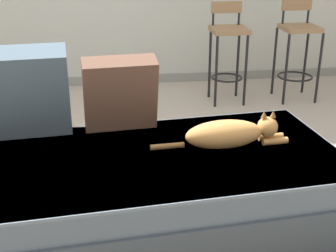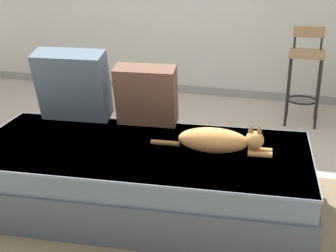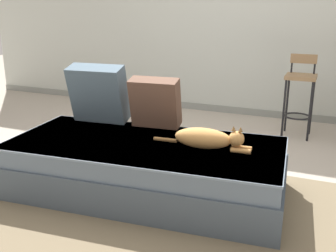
# 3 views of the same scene
# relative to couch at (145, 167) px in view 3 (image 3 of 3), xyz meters

# --- Properties ---
(ground_plane) EXTENTS (16.00, 16.00, 0.00)m
(ground_plane) POSITION_rel_couch_xyz_m (0.00, 0.40, -0.21)
(ground_plane) COLOR #A89E8E
(ground_plane) RESTS_ON ground
(wall_back_panel) EXTENTS (8.00, 0.10, 2.60)m
(wall_back_panel) POSITION_rel_couch_xyz_m (0.00, 2.65, 1.09)
(wall_back_panel) COLOR #B7BCB2
(wall_back_panel) RESTS_ON ground
(wall_baseboard_trim) EXTENTS (8.00, 0.02, 0.09)m
(wall_baseboard_trim) POSITION_rel_couch_xyz_m (0.00, 2.60, -0.16)
(wall_baseboard_trim) COLOR gray
(wall_baseboard_trim) RESTS_ON ground
(area_rug) EXTENTS (2.80, 2.08, 0.01)m
(area_rug) POSITION_rel_couch_xyz_m (0.00, -0.30, -0.20)
(area_rug) COLOR #75664C
(area_rug) RESTS_ON ground
(couch) EXTENTS (2.18, 1.16, 0.41)m
(couch) POSITION_rel_couch_xyz_m (0.00, 0.00, 0.00)
(couch) COLOR #44505B
(couch) RESTS_ON ground
(throw_pillow_corner) EXTENTS (0.51, 0.33, 0.52)m
(throw_pillow_corner) POSITION_rel_couch_xyz_m (-0.61, 0.34, 0.46)
(throw_pillow_corner) COLOR #4C6070
(throw_pillow_corner) RESTS_ON couch
(throw_pillow_middle) EXTENTS (0.43, 0.27, 0.43)m
(throw_pillow_middle) POSITION_rel_couch_xyz_m (-0.09, 0.38, 0.42)
(throw_pillow_middle) COLOR brown
(throw_pillow_middle) RESTS_ON couch
(cat) EXTENTS (0.74, 0.20, 0.19)m
(cat) POSITION_rel_couch_xyz_m (0.47, 0.06, 0.28)
(cat) COLOR tan
(cat) RESTS_ON couch
(bar_stool_near_window) EXTENTS (0.32, 0.32, 0.90)m
(bar_stool_near_window) POSITION_rel_couch_xyz_m (0.94, 1.93, 0.34)
(bar_stool_near_window) COLOR black
(bar_stool_near_window) RESTS_ON ground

